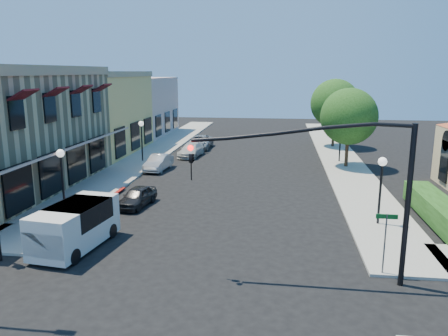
# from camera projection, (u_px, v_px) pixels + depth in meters

# --- Properties ---
(ground) EXTENTS (120.00, 120.00, 0.00)m
(ground) POSITION_uv_depth(u_px,v_px,m) (180.00, 290.00, 15.74)
(ground) COLOR black
(ground) RESTS_ON ground
(sidewalk_left) EXTENTS (3.50, 50.00, 0.12)m
(sidewalk_left) POSITION_uv_depth(u_px,v_px,m) (156.00, 151.00, 42.99)
(sidewalk_left) COLOR gray
(sidewalk_left) RESTS_ON ground
(sidewalk_right) EXTENTS (3.50, 50.00, 0.12)m
(sidewalk_right) POSITION_uv_depth(u_px,v_px,m) (338.00, 155.00, 40.73)
(sidewalk_right) COLOR gray
(sidewalk_right) RESTS_ON ground
(curb_red_strip) EXTENTS (0.25, 10.00, 0.06)m
(curb_red_strip) POSITION_uv_depth(u_px,v_px,m) (92.00, 213.00, 24.37)
(curb_red_strip) COLOR maroon
(curb_red_strip) RESTS_ON ground
(yellow_stucco_building) EXTENTS (10.00, 12.00, 7.60)m
(yellow_stucco_building) POSITION_uv_depth(u_px,v_px,m) (84.00, 113.00, 42.08)
(yellow_stucco_building) COLOR #E4C167
(yellow_stucco_building) RESTS_ON ground
(pink_stucco_building) EXTENTS (10.00, 12.00, 7.00)m
(pink_stucco_building) POSITION_uv_depth(u_px,v_px,m) (127.00, 107.00, 53.76)
(pink_stucco_building) COLOR beige
(pink_stucco_building) RESTS_ON ground
(hedge) EXTENTS (1.40, 8.00, 1.10)m
(hedge) POSITION_uv_depth(u_px,v_px,m) (436.00, 222.00, 22.94)
(hedge) COLOR #193E11
(hedge) RESTS_ON ground
(street_tree_a) EXTENTS (4.56, 4.56, 6.48)m
(street_tree_a) POSITION_uv_depth(u_px,v_px,m) (349.00, 117.00, 34.99)
(street_tree_a) COLOR #321D14
(street_tree_a) RESTS_ON ground
(street_tree_b) EXTENTS (4.94, 4.94, 7.02)m
(street_tree_b) POSITION_uv_depth(u_px,v_px,m) (335.00, 103.00, 44.59)
(street_tree_b) COLOR #321D14
(street_tree_b) RESTS_ON ground
(signal_mast_arm) EXTENTS (8.01, 0.39, 6.00)m
(signal_mast_arm) POSITION_uv_depth(u_px,v_px,m) (347.00, 176.00, 15.55)
(signal_mast_arm) COLOR black
(signal_mast_arm) RESTS_ON ground
(street_name_sign) EXTENTS (0.80, 0.06, 2.50)m
(street_name_sign) POSITION_uv_depth(u_px,v_px,m) (385.00, 234.00, 16.54)
(street_name_sign) COLOR #595B5E
(street_name_sign) RESTS_ON ground
(lamppost_left_near) EXTENTS (0.44, 0.44, 3.57)m
(lamppost_left_near) POSITION_uv_depth(u_px,v_px,m) (61.00, 164.00, 23.99)
(lamppost_left_near) COLOR black
(lamppost_left_near) RESTS_ON ground
(lamppost_left_far) EXTENTS (0.44, 0.44, 3.57)m
(lamppost_left_far) POSITION_uv_depth(u_px,v_px,m) (141.00, 131.00, 37.54)
(lamppost_left_far) COLOR black
(lamppost_left_far) RESTS_ON ground
(lamppost_right_near) EXTENTS (0.44, 0.44, 3.57)m
(lamppost_right_near) POSITION_uv_depth(u_px,v_px,m) (382.00, 174.00, 21.80)
(lamppost_right_near) COLOR black
(lamppost_right_near) RESTS_ON ground
(lamppost_right_far) EXTENTS (0.44, 0.44, 3.57)m
(lamppost_right_far) POSITION_uv_depth(u_px,v_px,m) (341.00, 131.00, 37.28)
(lamppost_right_far) COLOR black
(lamppost_right_far) RESTS_ON ground
(white_van) EXTENTS (2.50, 4.71, 1.99)m
(white_van) POSITION_uv_depth(u_px,v_px,m) (74.00, 224.00, 19.25)
(white_van) COLOR silver
(white_van) RESTS_ON ground
(parked_car_a) EXTENTS (1.79, 3.49, 1.14)m
(parked_car_a) POSITION_uv_depth(u_px,v_px,m) (137.00, 197.00, 25.48)
(parked_car_a) COLOR black
(parked_car_a) RESTS_ON ground
(parked_car_b) EXTENTS (1.60, 3.86, 1.24)m
(parked_car_b) POSITION_uv_depth(u_px,v_px,m) (158.00, 163.00, 34.79)
(parked_car_b) COLOR #B3B4B8
(parked_car_b) RESTS_ON ground
(parked_car_c) EXTENTS (2.10, 4.35, 1.22)m
(parked_car_c) POSITION_uv_depth(u_px,v_px,m) (191.00, 150.00, 40.42)
(parked_car_c) COLOR #BAB9B8
(parked_car_c) RESTS_ON ground
(parked_car_d) EXTENTS (2.22, 4.74, 1.31)m
(parked_car_d) POSITION_uv_depth(u_px,v_px,m) (200.00, 142.00, 44.64)
(parked_car_d) COLOR #9A9C9F
(parked_car_d) RESTS_ON ground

